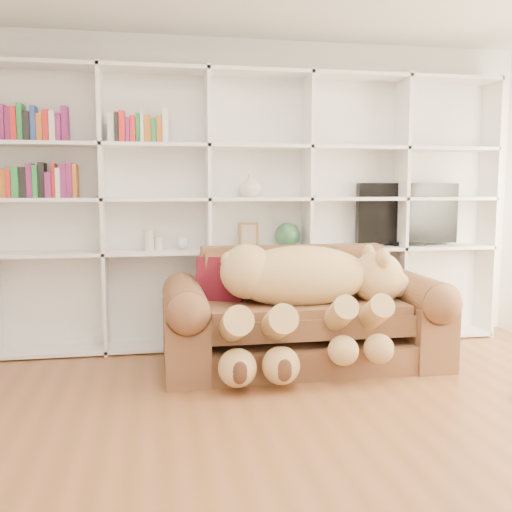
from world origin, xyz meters
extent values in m
plane|color=brown|center=(0.00, 0.00, 0.00)|extent=(5.00, 5.00, 0.00)
cube|color=white|center=(0.00, 2.50, 1.35)|extent=(5.00, 0.02, 2.70)
cube|color=white|center=(0.00, 2.46, 1.20)|extent=(4.40, 0.03, 2.40)
cube|color=white|center=(-1.32, 2.30, 1.20)|extent=(0.03, 0.35, 2.40)
cube|color=white|center=(-0.44, 2.30, 1.20)|extent=(0.03, 0.35, 2.40)
cube|color=white|center=(0.44, 2.30, 1.20)|extent=(0.03, 0.35, 2.40)
cube|color=white|center=(1.32, 2.30, 1.20)|extent=(0.03, 0.35, 2.40)
cube|color=white|center=(2.20, 2.30, 1.20)|extent=(0.03, 0.35, 2.40)
cube|color=white|center=(0.00, 2.30, 0.03)|extent=(4.40, 0.35, 0.03)
cube|color=white|center=(0.00, 2.30, 0.85)|extent=(4.40, 0.35, 0.03)
cube|color=white|center=(0.00, 2.30, 1.30)|extent=(4.40, 0.35, 0.03)
cube|color=white|center=(0.00, 2.30, 1.75)|extent=(4.40, 0.35, 0.03)
cube|color=white|center=(0.00, 2.30, 2.37)|extent=(4.40, 0.35, 0.03)
cube|color=brown|center=(0.24, 1.64, 0.11)|extent=(2.08, 0.84, 0.22)
cube|color=brown|center=(0.24, 1.62, 0.44)|extent=(1.54, 0.69, 0.30)
cube|color=brown|center=(0.24, 2.01, 0.64)|extent=(1.54, 0.20, 0.54)
cube|color=brown|center=(-0.69, 1.64, 0.27)|extent=(0.32, 0.94, 0.54)
cube|color=brown|center=(1.17, 1.64, 0.27)|extent=(0.32, 0.94, 0.54)
cylinder|color=brown|center=(-0.69, 1.64, 0.54)|extent=(0.32, 0.89, 0.32)
cylinder|color=brown|center=(1.17, 1.64, 0.54)|extent=(0.32, 0.89, 0.32)
ellipsoid|color=tan|center=(0.20, 1.59, 0.72)|extent=(1.10, 0.53, 0.47)
sphere|color=tan|center=(-0.22, 1.59, 0.77)|extent=(0.42, 0.42, 0.42)
sphere|color=tan|center=(0.82, 1.59, 0.69)|extent=(0.42, 0.42, 0.42)
sphere|color=#D5B18C|center=(0.98, 1.59, 0.63)|extent=(0.21, 0.21, 0.21)
sphere|color=#452819|center=(1.06, 1.59, 0.62)|extent=(0.07, 0.07, 0.07)
ellipsoid|color=tan|center=(0.80, 1.44, 0.86)|extent=(0.10, 0.16, 0.16)
ellipsoid|color=tan|center=(0.80, 1.74, 0.86)|extent=(0.10, 0.16, 0.16)
sphere|color=tan|center=(-0.35, 1.59, 0.85)|extent=(0.14, 0.14, 0.14)
cylinder|color=tan|center=(0.39, 1.26, 0.46)|extent=(0.18, 0.50, 0.37)
cylinder|color=tan|center=(0.65, 1.26, 0.46)|extent=(0.18, 0.50, 0.37)
cylinder|color=tan|center=(-0.37, 1.26, 0.43)|extent=(0.21, 0.58, 0.43)
cylinder|color=tan|center=(-0.07, 1.26, 0.43)|extent=(0.21, 0.58, 0.43)
sphere|color=tan|center=(0.39, 1.10, 0.26)|extent=(0.22, 0.22, 0.22)
sphere|color=tan|center=(0.65, 1.10, 0.26)|extent=(0.22, 0.22, 0.22)
sphere|color=tan|center=(-0.37, 1.10, 0.18)|extent=(0.26, 0.26, 0.26)
sphere|color=tan|center=(-0.07, 1.10, 0.18)|extent=(0.26, 0.26, 0.26)
cube|color=#570F12|center=(-0.39, 1.83, 0.65)|extent=(0.43, 0.34, 0.40)
cube|color=black|center=(1.42, 2.35, 1.16)|extent=(0.98, 0.08, 0.56)
cube|color=black|center=(1.42, 2.35, 0.89)|extent=(0.33, 0.18, 0.04)
cube|color=brown|center=(-0.09, 2.30, 0.99)|extent=(0.18, 0.05, 0.22)
sphere|color=#305E3B|center=(0.26, 2.30, 0.98)|extent=(0.23, 0.23, 0.23)
cylinder|color=beige|center=(-0.95, 2.30, 0.95)|extent=(0.10, 0.10, 0.17)
cylinder|color=beige|center=(-0.87, 2.30, 0.92)|extent=(0.08, 0.08, 0.12)
sphere|color=silver|center=(-0.67, 2.30, 0.92)|extent=(0.10, 0.10, 0.10)
imported|color=beige|center=(-0.07, 2.30, 1.42)|extent=(0.22, 0.22, 0.20)
camera|label=1|loc=(-0.91, -2.61, 1.39)|focal=40.00mm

